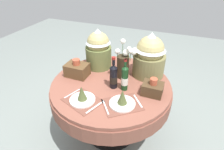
% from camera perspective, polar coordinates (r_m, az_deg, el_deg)
% --- Properties ---
extents(ground, '(8.00, 8.00, 0.00)m').
position_cam_1_polar(ground, '(2.53, -0.27, -16.53)').
color(ground, gray).
extents(dining_table, '(1.30, 1.30, 0.75)m').
position_cam_1_polar(dining_table, '(2.10, -0.32, -5.24)').
color(dining_table, brown).
rests_on(dining_table, ground).
extents(place_setting_left, '(0.41, 0.36, 0.16)m').
position_cam_1_polar(place_setting_left, '(1.78, -8.97, -6.47)').
color(place_setting_left, brown).
rests_on(place_setting_left, dining_table).
extents(place_setting_right, '(0.43, 0.41, 0.16)m').
position_cam_1_polar(place_setting_right, '(1.72, 3.12, -7.68)').
color(place_setting_right, brown).
rests_on(place_setting_right, dining_table).
extents(flower_vase, '(0.21, 0.20, 0.44)m').
position_cam_1_polar(flower_vase, '(2.04, 3.57, 3.52)').
color(flower_vase, '#332819').
rests_on(flower_vase, dining_table).
extents(wine_bottle_left, '(0.07, 0.07, 0.34)m').
position_cam_1_polar(wine_bottle_left, '(1.86, 3.86, -0.91)').
color(wine_bottle_left, '#143819').
rests_on(wine_bottle_left, dining_table).
extents(wine_bottle_centre, '(0.08, 0.08, 0.35)m').
position_cam_1_polar(wine_bottle_centre, '(1.89, 0.46, -0.38)').
color(wine_bottle_centre, black).
rests_on(wine_bottle_centre, dining_table).
extents(gift_tub_back_left, '(0.30, 0.30, 0.47)m').
position_cam_1_polar(gift_tub_back_left, '(2.23, -4.15, 8.31)').
color(gift_tub_back_left, olive).
rests_on(gift_tub_back_left, dining_table).
extents(gift_tub_back_right, '(0.35, 0.35, 0.50)m').
position_cam_1_polar(gift_tub_back_right, '(2.08, 11.32, 6.33)').
color(gift_tub_back_right, olive).
rests_on(gift_tub_back_right, dining_table).
extents(woven_basket_side_left, '(0.25, 0.18, 0.20)m').
position_cam_1_polar(woven_basket_side_left, '(2.14, -10.51, 1.60)').
color(woven_basket_side_left, brown).
rests_on(woven_basket_side_left, dining_table).
extents(woven_basket_side_right, '(0.20, 0.16, 0.18)m').
position_cam_1_polar(woven_basket_side_right, '(1.87, 12.14, -3.95)').
color(woven_basket_side_right, '#47331E').
rests_on(woven_basket_side_right, dining_table).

